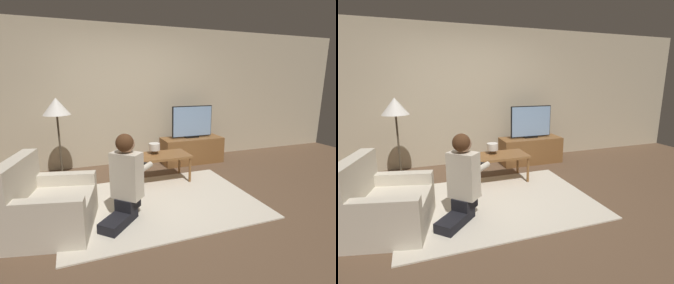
# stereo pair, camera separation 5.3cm
# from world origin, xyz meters

# --- Properties ---
(ground_plane) EXTENTS (10.00, 10.00, 0.00)m
(ground_plane) POSITION_xyz_m (0.00, 0.00, 0.00)
(ground_plane) COLOR brown
(wall_back) EXTENTS (10.00, 0.06, 2.60)m
(wall_back) POSITION_xyz_m (0.00, 1.93, 1.30)
(wall_back) COLOR beige
(wall_back) RESTS_ON ground_plane
(rug) EXTENTS (2.52, 1.83, 0.02)m
(rug) POSITION_xyz_m (0.00, 0.00, 0.01)
(rug) COLOR beige
(rug) RESTS_ON ground_plane
(tv_stand) EXTENTS (1.20, 0.49, 0.50)m
(tv_stand) POSITION_xyz_m (1.17, 1.49, 0.25)
(tv_stand) COLOR brown
(tv_stand) RESTS_ON ground_plane
(tv) EXTENTS (0.83, 0.08, 0.63)m
(tv) POSITION_xyz_m (1.17, 1.50, 0.82)
(tv) COLOR black
(tv) RESTS_ON tv_stand
(coffee_table) EXTENTS (0.88, 0.52, 0.45)m
(coffee_table) POSITION_xyz_m (0.27, 0.73, 0.40)
(coffee_table) COLOR brown
(coffee_table) RESTS_ON ground_plane
(floor_lamp) EXTENTS (0.42, 0.42, 1.35)m
(floor_lamp) POSITION_xyz_m (-1.25, 1.32, 1.14)
(floor_lamp) COLOR #4C4233
(floor_lamp) RESTS_ON ground_plane
(armchair) EXTENTS (0.99, 1.04, 0.82)m
(armchair) POSITION_xyz_m (-1.34, -0.22, 0.26)
(armchair) COLOR beige
(armchair) RESTS_ON ground_plane
(person_kneeling) EXTENTS (0.76, 0.79, 1.01)m
(person_kneeling) POSITION_xyz_m (-0.50, -0.27, 0.52)
(person_kneeling) COLOR black
(person_kneeling) RESTS_ON rug
(table_lamp) EXTENTS (0.18, 0.18, 0.17)m
(table_lamp) POSITION_xyz_m (0.18, 0.82, 0.55)
(table_lamp) COLOR #4C3823
(table_lamp) RESTS_ON coffee_table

